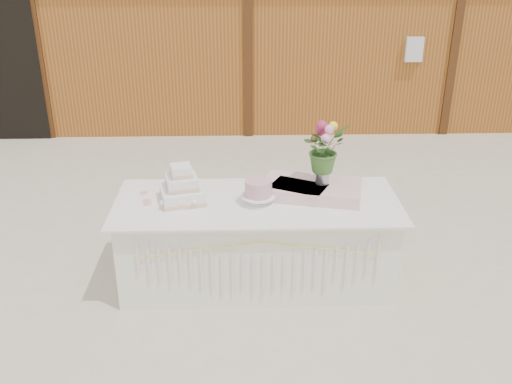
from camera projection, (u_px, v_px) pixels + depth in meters
ground at (257, 279)px, 5.11m from camera, size 80.00×80.00×0.00m
barn at (246, 7)px, 9.87m from camera, size 12.60×4.60×3.30m
cake_table at (257, 241)px, 4.94m from camera, size 2.40×1.00×0.77m
wedding_cake at (182, 189)px, 4.76m from camera, size 0.42×0.42×0.32m
pink_cake_stand at (258, 191)px, 4.71m from camera, size 0.29×0.29×0.21m
satin_runner at (312, 189)px, 4.89m from camera, size 0.92×0.66×0.10m
flower_vase at (322, 174)px, 4.84m from camera, size 0.12×0.12×0.16m
bouquet at (324, 143)px, 4.73m from camera, size 0.48×0.48×0.40m
loose_flowers at (143, 195)px, 4.89m from camera, size 0.21×0.37×0.02m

